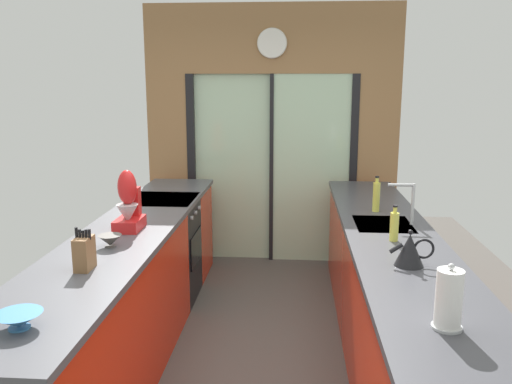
# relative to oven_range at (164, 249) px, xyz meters

# --- Properties ---
(ground_plane) EXTENTS (5.04, 7.60, 0.02)m
(ground_plane) POSITION_rel_oven_range_xyz_m (0.91, -0.65, -0.47)
(ground_plane) COLOR #4C4742
(back_wall_unit) EXTENTS (2.64, 0.12, 2.70)m
(back_wall_unit) POSITION_rel_oven_range_xyz_m (0.91, 1.15, 1.07)
(back_wall_unit) COLOR olive
(back_wall_unit) RESTS_ON ground_plane
(left_counter_run) EXTENTS (0.62, 3.80, 0.92)m
(left_counter_run) POSITION_rel_oven_range_xyz_m (-0.00, -1.12, 0.01)
(left_counter_run) COLOR red
(left_counter_run) RESTS_ON ground_plane
(right_counter_run) EXTENTS (0.62, 3.80, 0.92)m
(right_counter_run) POSITION_rel_oven_range_xyz_m (1.82, -0.95, 0.01)
(right_counter_run) COLOR red
(right_counter_run) RESTS_ON ground_plane
(sink_faucet) EXTENTS (0.19, 0.02, 0.30)m
(sink_faucet) POSITION_rel_oven_range_xyz_m (1.97, -0.70, 0.66)
(sink_faucet) COLOR #B7BABC
(sink_faucet) RESTS_ON right_counter_run
(oven_range) EXTENTS (0.60, 0.60, 0.92)m
(oven_range) POSITION_rel_oven_range_xyz_m (0.00, 0.00, 0.00)
(oven_range) COLOR black
(oven_range) RESTS_ON ground_plane
(mixing_bowl_near) EXTENTS (0.20, 0.20, 0.07)m
(mixing_bowl_near) POSITION_rel_oven_range_xyz_m (0.02, -2.48, 0.50)
(mixing_bowl_near) COLOR teal
(mixing_bowl_near) RESTS_ON left_counter_run
(mixing_bowl_far) EXTENTS (0.15, 0.15, 0.08)m
(mixing_bowl_far) POSITION_rel_oven_range_xyz_m (0.02, -1.37, 0.51)
(mixing_bowl_far) COLOR #514C47
(mixing_bowl_far) RESTS_ON left_counter_run
(knife_block) EXTENTS (0.09, 0.14, 0.24)m
(knife_block) POSITION_rel_oven_range_xyz_m (0.02, -1.77, 0.56)
(knife_block) COLOR brown
(knife_block) RESTS_ON left_counter_run
(stand_mixer) EXTENTS (0.17, 0.27, 0.42)m
(stand_mixer) POSITION_rel_oven_range_xyz_m (0.02, -0.97, 0.63)
(stand_mixer) COLOR red
(stand_mixer) RESTS_ON left_counter_run
(kettle) EXTENTS (0.25, 0.16, 0.21)m
(kettle) POSITION_rel_oven_range_xyz_m (1.80, -1.58, 0.56)
(kettle) COLOR black
(kettle) RESTS_ON right_counter_run
(soap_bottle_near) EXTENTS (0.06, 0.06, 0.24)m
(soap_bottle_near) POSITION_rel_oven_range_xyz_m (1.80, -1.11, 0.56)
(soap_bottle_near) COLOR #D1CC4C
(soap_bottle_near) RESTS_ON right_counter_run
(soap_bottle_far) EXTENTS (0.06, 0.06, 0.28)m
(soap_bottle_far) POSITION_rel_oven_range_xyz_m (1.80, -0.32, 0.59)
(soap_bottle_far) COLOR #D1CC4C
(soap_bottle_far) RESTS_ON right_counter_run
(paper_towel_roll) EXTENTS (0.13, 0.13, 0.28)m
(paper_towel_roll) POSITION_rel_oven_range_xyz_m (1.80, -2.35, 0.59)
(paper_towel_roll) COLOR #B7BABC
(paper_towel_roll) RESTS_ON right_counter_run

